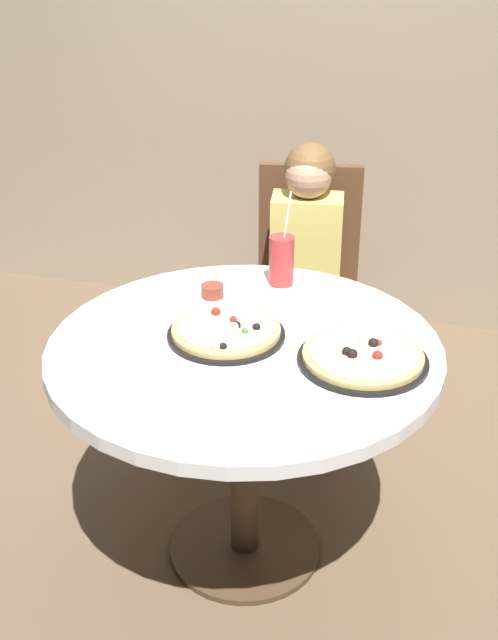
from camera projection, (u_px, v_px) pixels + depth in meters
ground_plane at (245, 548)px, 2.59m from camera, size 8.00×8.00×0.00m
wall_with_window at (354, 3)px, 3.46m from camera, size 5.20×0.14×2.90m
dining_table at (244, 378)px, 2.29m from camera, size 1.10×1.10×0.75m
chair_wooden at (307, 275)px, 3.19m from camera, size 0.45×0.45×0.95m
diner_child at (303, 306)px, 3.05m from camera, size 0.30×0.43×1.08m
pizza_veggie at (226, 331)px, 2.27m from camera, size 0.33×0.33×0.05m
pizza_cheese at (363, 357)px, 2.14m from camera, size 0.35×0.35×0.05m
soda_cup at (282, 260)px, 2.56m from camera, size 0.08×0.08×0.31m
sauce_bowl at (212, 291)px, 2.50m from camera, size 0.07×0.07×0.04m
plate_small at (154, 295)px, 2.51m from camera, size 0.18×0.18×0.01m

